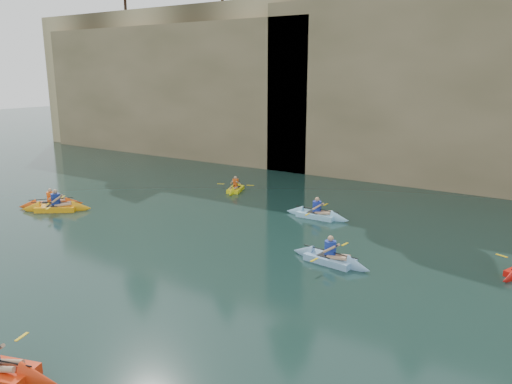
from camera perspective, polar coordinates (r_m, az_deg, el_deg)
The scene contains 11 objects.
ground at distance 13.08m, azimuth -11.88°, elevation -17.64°, with size 160.00×160.00×0.00m, color black.
cliff at distance 38.60m, azimuth 21.49°, elevation 11.67°, with size 70.00×16.00×12.00m, color tan.
cliff_slab_west at distance 41.38m, azimuth -9.85°, elevation 11.48°, with size 26.00×2.40×10.56m, color #957D5A.
cliff_slab_center at distance 30.96m, azimuth 22.17°, elevation 10.79°, with size 24.00×2.40×11.40m, color #957D5A.
sea_cave_west at distance 39.82m, azimuth -8.17°, elevation 6.72°, with size 4.50×1.00×4.00m, color black.
sea_cave_center at distance 32.47m, azimuth 10.85°, elevation 4.34°, with size 3.50×1.00×3.20m, color black.
kayaker_orange at distance 27.46m, azimuth -22.36°, elevation -1.25°, with size 2.59×2.78×1.18m.
kayaker_ltblue_near at distance 18.31m, azimuth 8.44°, elevation -7.54°, with size 3.27×2.48×1.27m.
kayaker_yellow at distance 28.68m, azimuth -2.36°, elevation 0.37°, with size 2.07×2.73×1.09m.
kayaker_ltblue_mid at distance 23.66m, azimuth 6.95°, elevation -2.58°, with size 3.24×2.42×1.23m.
kayaker_extra_west at distance 26.53m, azimuth -21.84°, elevation -1.66°, with size 3.21×2.66×1.34m.
Camera 1 is at (8.12, -7.73, 6.74)m, focal length 35.00 mm.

